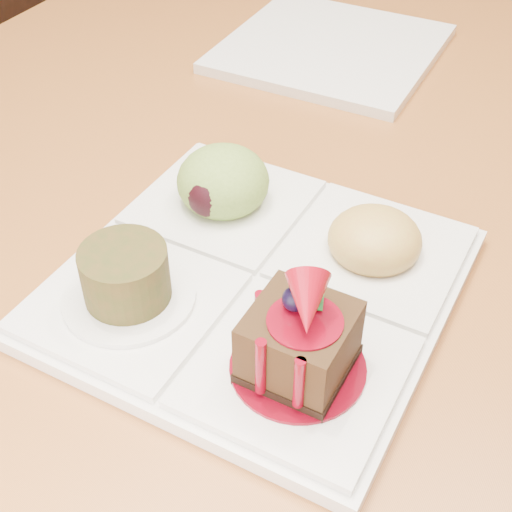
% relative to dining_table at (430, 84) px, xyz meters
% --- Properties ---
extents(ground, '(6.00, 6.00, 0.00)m').
position_rel_dining_table_xyz_m(ground, '(0.00, 0.00, -0.68)').
color(ground, '#582C19').
extents(dining_table, '(1.00, 1.80, 0.75)m').
position_rel_dining_table_xyz_m(dining_table, '(0.00, 0.00, 0.00)').
color(dining_table, '#9F6029').
rests_on(dining_table, ground).
extents(chair_left, '(0.44, 0.44, 0.86)m').
position_rel_dining_table_xyz_m(chair_left, '(-0.72, -0.06, -0.19)').
color(chair_left, black).
rests_on(chair_left, ground).
extents(sampler_plate, '(0.28, 0.28, 0.11)m').
position_rel_dining_table_xyz_m(sampler_plate, '(0.01, -0.50, 0.09)').
color(sampler_plate, silver).
rests_on(sampler_plate, dining_table).
extents(second_plate, '(0.24, 0.24, 0.01)m').
position_rel_dining_table_xyz_m(second_plate, '(-0.10, -0.11, 0.07)').
color(second_plate, silver).
rests_on(second_plate, dining_table).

